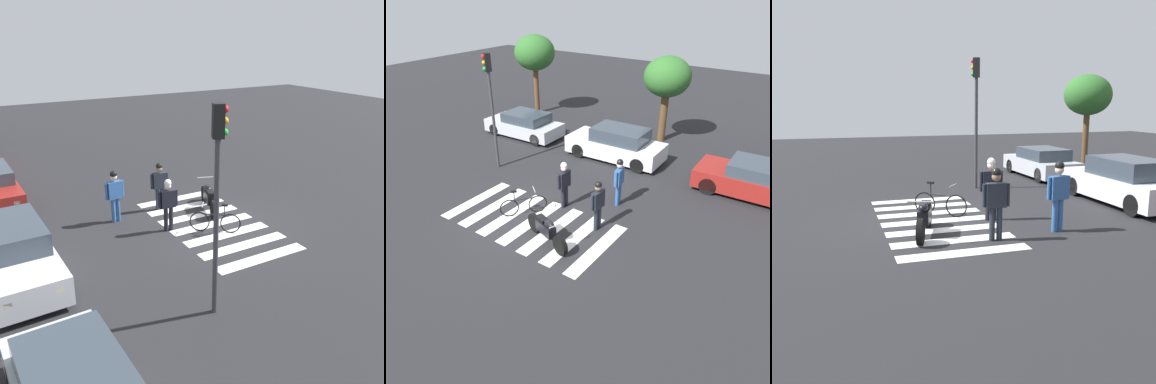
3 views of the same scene
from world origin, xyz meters
The scene contains 11 objects.
ground_plane centered at (0.00, 0.00, 0.00)m, with size 60.00×60.00×0.00m, color #232326.
police_motorcycle centered at (1.16, -0.58, 0.46)m, with size 2.08×0.94×1.04m.
leaning_bicycle centered at (-0.55, 0.24, 0.37)m, with size 1.07×1.34×0.99m.
officer_on_foot centered at (0.32, 1.50, 1.02)m, with size 0.25×0.67×1.77m.
officer_by_motorcycle centered at (2.08, 0.96, 1.03)m, with size 0.26×0.67×1.78m.
pedestrian_bystander centered at (1.85, 2.75, 1.07)m, with size 0.26×0.68×1.83m.
crosswalk_stripes centered at (0.00, 0.00, 0.00)m, with size 5.85×3.07×0.01m.
car_silver_sedan centered at (-5.78, 6.19, 0.62)m, with size 4.14×1.92×1.29m.
car_white_van centered at (-0.28, 6.32, 0.72)m, with size 4.51×1.91×1.52m.
traffic_light_pole centered at (-4.16, 2.56, 3.21)m, with size 0.32×0.36×4.86m.
street_tree_near centered at (-7.91, 9.75, 3.57)m, with size 2.38×2.38×4.62m.
Camera 3 is at (11.35, -2.69, 3.29)m, focal length 40.28 mm.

